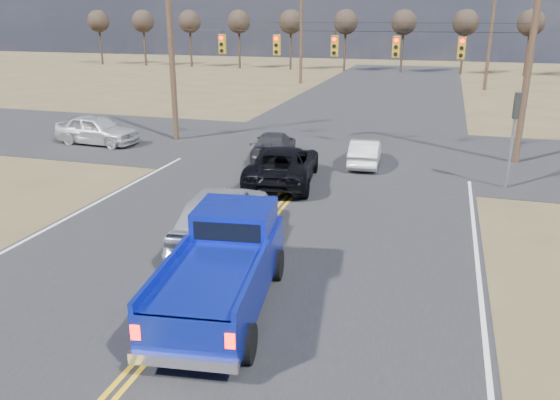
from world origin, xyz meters
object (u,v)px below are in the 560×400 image
(black_suv, at_px, (283,165))
(white_car_queue, at_px, (365,152))
(pickup_truck, at_px, (223,268))
(dgrey_car_queue, at_px, (274,145))
(cross_car_west, at_px, (97,130))
(silver_suv, at_px, (222,214))

(black_suv, height_order, white_car_queue, black_suv)
(pickup_truck, distance_m, dgrey_car_queue, 14.59)
(white_car_queue, height_order, cross_car_west, cross_car_west)
(dgrey_car_queue, height_order, cross_car_west, cross_car_west)
(pickup_truck, bearing_deg, white_car_queue, 76.88)
(pickup_truck, height_order, dgrey_car_queue, pickup_truck)
(white_car_queue, height_order, dgrey_car_queue, dgrey_car_queue)
(white_car_queue, xyz_separation_m, cross_car_west, (-14.69, 0.19, 0.17))
(silver_suv, bearing_deg, dgrey_car_queue, -87.25)
(black_suv, relative_size, dgrey_car_queue, 1.26)
(pickup_truck, xyz_separation_m, black_suv, (-1.57, 10.40, -0.26))
(pickup_truck, xyz_separation_m, dgrey_car_queue, (-3.18, 14.24, -0.40))
(silver_suv, xyz_separation_m, dgrey_car_queue, (-1.61, 10.49, -0.27))
(pickup_truck, bearing_deg, silver_suv, 104.98)
(pickup_truck, distance_m, silver_suv, 4.07)
(silver_suv, bearing_deg, pickup_truck, 106.79)
(white_car_queue, distance_m, cross_car_west, 14.70)
(white_car_queue, distance_m, dgrey_car_queue, 4.51)
(pickup_truck, height_order, silver_suv, pickup_truck)
(silver_suv, relative_size, dgrey_car_queue, 1.20)
(silver_suv, bearing_deg, black_suv, -95.96)
(cross_car_west, bearing_deg, white_car_queue, -86.75)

